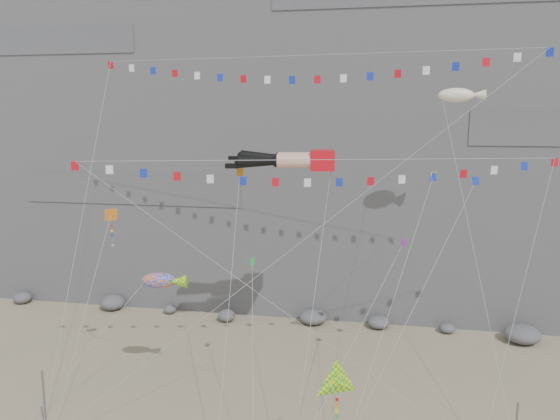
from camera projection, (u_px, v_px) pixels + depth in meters
The scene contains 15 objects.
cliff at pixel (332, 61), 60.78m from camera, with size 80.00×28.00×50.00m, color slate.
talus_boulders at pixel (313, 317), 50.44m from camera, with size 60.00×3.00×1.20m, color slate, non-canonical shape.
anchor_pole_left at pixel (45, 405), 32.24m from camera, with size 0.12×0.12×4.31m, color slate.
legs_kite at pixel (292, 160), 38.52m from camera, with size 7.81×15.99×21.61m.
flag_banner_upper at pixel (304, 56), 38.21m from camera, with size 31.20×15.17×29.94m.
flag_banner_lower at pixel (324, 160), 34.97m from camera, with size 30.04×9.35×19.55m.
harlequin_kite at pixel (111, 216), 36.39m from camera, with size 2.00×7.62×14.15m.
fish_windsock at pixel (159, 281), 36.76m from camera, with size 8.53×7.55×12.27m.
delta_kite at pixel (337, 383), 28.09m from camera, with size 4.63×3.33×7.37m.
blimp_windsock at pixel (456, 96), 39.57m from camera, with size 4.73×13.87×24.42m.
small_kite_a at pixel (240, 176), 38.61m from camera, with size 2.23×12.54×19.17m.
small_kite_b at pixel (402, 245), 35.93m from camera, with size 6.89×11.66×16.56m.
small_kite_c at pixel (252, 265), 36.16m from camera, with size 2.98×10.63×13.94m.
small_kite_d at pixel (432, 181), 35.72m from camera, with size 6.04×12.53×19.89m.
small_kite_e at pixel (473, 186), 33.69m from camera, with size 8.66×10.18×19.47m.
Camera 1 is at (5.84, -30.73, 19.04)m, focal length 35.00 mm.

